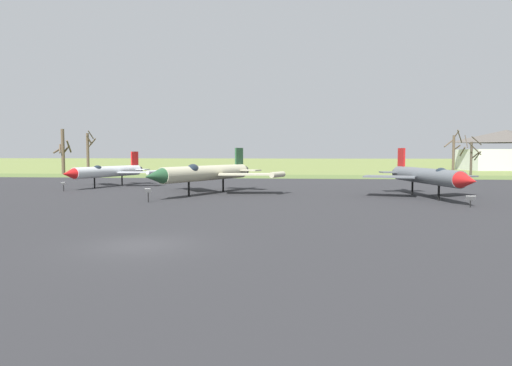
{
  "coord_description": "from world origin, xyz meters",
  "views": [
    {
      "loc": [
        6.54,
        -18.17,
        3.9
      ],
      "look_at": [
        3.42,
        16.17,
        1.6
      ],
      "focal_mm": 31.72,
      "sensor_mm": 36.0,
      "label": 1
    }
  ],
  "objects": [
    {
      "name": "ground_plane",
      "position": [
        0.0,
        0.0,
        0.0
      ],
      "size": [
        600.0,
        600.0,
        0.0
      ],
      "primitive_type": "plane",
      "color": "olive"
    },
    {
      "name": "asphalt_apron",
      "position": [
        0.0,
        18.65,
        0.03
      ],
      "size": [
        102.21,
        62.16,
        0.05
      ],
      "primitive_type": "cube",
      "color": "#28282B",
      "rests_on": "ground"
    },
    {
      "name": "grass_verge_strip",
      "position": [
        0.0,
        55.73,
        0.03
      ],
      "size": [
        162.21,
        12.0,
        0.06
      ],
      "primitive_type": "cube",
      "color": "#566A34",
      "rests_on": "ground"
    },
    {
      "name": "jet_fighter_front_left",
      "position": [
        -15.01,
        31.63,
        1.8
      ],
      "size": [
        9.63,
        12.62,
        4.08
      ],
      "color": "silver",
      "rests_on": "ground"
    },
    {
      "name": "info_placard_front_left",
      "position": [
        -16.9,
        25.28,
        0.6
      ],
      "size": [
        0.47,
        0.3,
        0.98
      ],
      "color": "black",
      "rests_on": "ground"
    },
    {
      "name": "jet_fighter_rear_left",
      "position": [
        17.66,
        21.46,
        1.96
      ],
      "size": [
        10.41,
        14.42,
        4.38
      ],
      "color": "#565B60",
      "rests_on": "ground"
    },
    {
      "name": "info_placard_rear_left",
      "position": [
        18.78,
        14.85,
        0.59
      ],
      "size": [
        0.69,
        0.43,
        0.89
      ],
      "color": "black",
      "rests_on": "ground"
    },
    {
      "name": "jet_fighter_rear_right",
      "position": [
        -1.99,
        23.37,
        2.05
      ],
      "size": [
        12.48,
        14.19,
        4.43
      ],
      "color": "#B7B293",
      "rests_on": "ground"
    },
    {
      "name": "info_placard_rear_right",
      "position": [
        -5.03,
        16.04,
        0.71
      ],
      "size": [
        0.48,
        0.31,
        1.14
      ],
      "color": "black",
      "rests_on": "ground"
    },
    {
      "name": "bare_tree_far_left",
      "position": [
        -35.77,
        60.43,
        4.25
      ],
      "size": [
        3.04,
        2.57,
        8.23
      ],
      "color": "brown",
      "rests_on": "ground"
    },
    {
      "name": "bare_tree_left_of_center",
      "position": [
        -32.03,
        62.52,
        4.16
      ],
      "size": [
        2.19,
        2.28,
        8.03
      ],
      "color": "brown",
      "rests_on": "ground"
    },
    {
      "name": "bare_tree_center",
      "position": [
        33.22,
        61.55,
        3.97
      ],
      "size": [
        3.19,
        3.15,
        7.8
      ],
      "color": "brown",
      "rests_on": "ground"
    },
    {
      "name": "bare_tree_right_of_center",
      "position": [
        35.53,
        59.87,
        3.37
      ],
      "size": [
        2.42,
        2.65,
        6.92
      ],
      "color": "#42382D",
      "rests_on": "ground"
    },
    {
      "name": "visitor_building",
      "position": [
        54.03,
        89.92,
        4.54
      ],
      "size": [
        21.05,
        13.36,
        9.17
      ],
      "color": "beige",
      "rests_on": "ground"
    }
  ]
}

